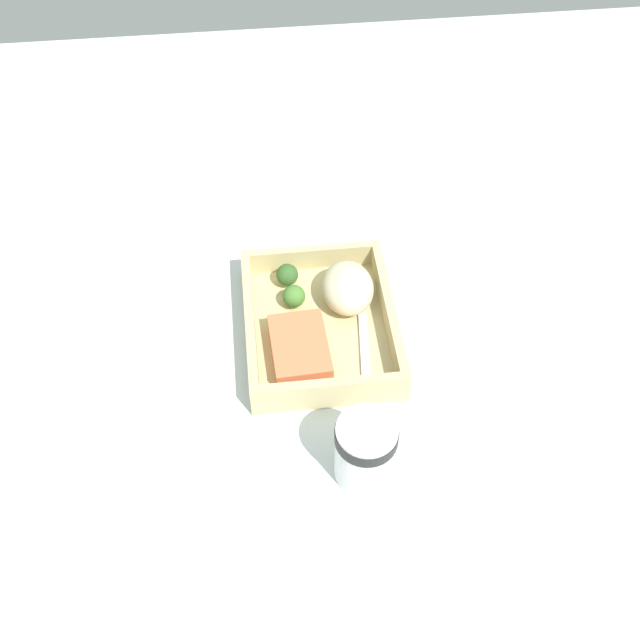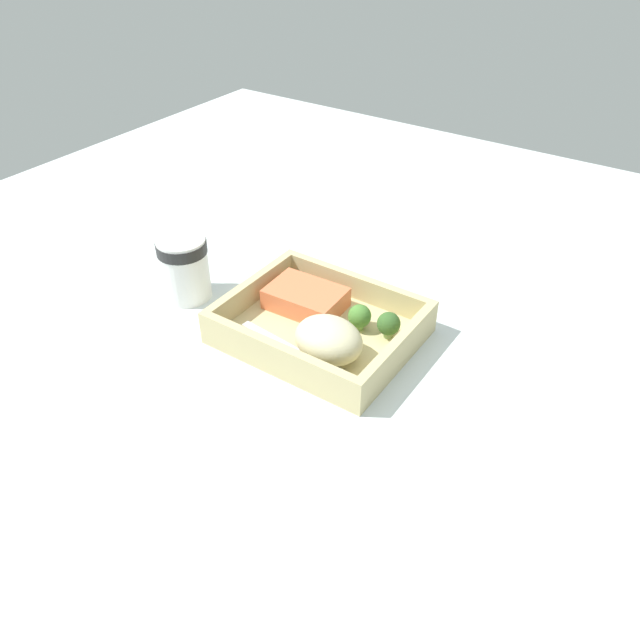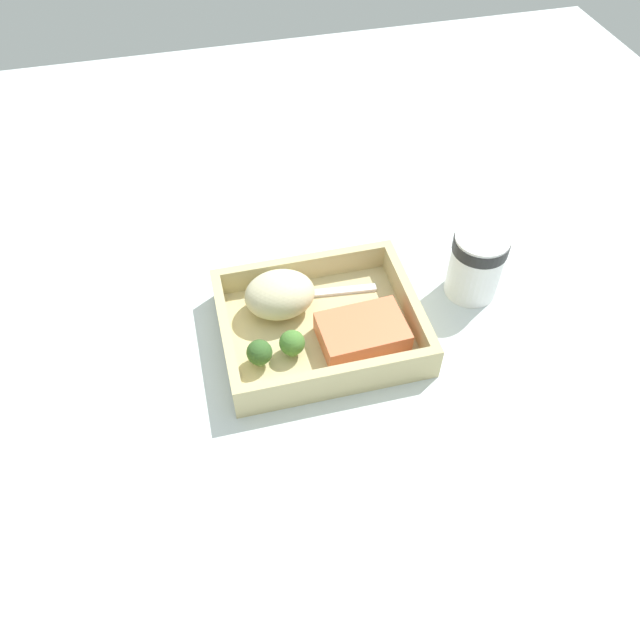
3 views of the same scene
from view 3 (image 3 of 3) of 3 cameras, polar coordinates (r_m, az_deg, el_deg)
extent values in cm
cube|color=silver|center=(78.69, 0.00, -1.77)|extent=(160.00, 160.00, 2.00)
cube|color=#C5B580|center=(77.45, 0.00, -1.02)|extent=(24.06, 19.50, 1.20)
cube|color=#C5B580|center=(81.80, -1.54, 4.82)|extent=(24.06, 1.20, 3.52)
cube|color=#C5B580|center=(70.17, 1.80, -5.34)|extent=(24.06, 1.20, 3.52)
cube|color=#C5B580|center=(78.28, 8.15, 1.64)|extent=(1.20, 17.10, 3.52)
cube|color=#C5B580|center=(74.72, -8.54, -1.45)|extent=(1.20, 17.10, 3.52)
cube|color=#EA7347|center=(74.81, 3.89, -1.16)|extent=(10.53, 7.53, 2.88)
ellipsoid|color=beige|center=(77.14, -3.70, 2.34)|extent=(8.78, 6.97, 5.52)
cylinder|color=#78A350|center=(74.12, -2.53, -2.78)|extent=(1.16, 1.16, 1.15)
sphere|color=#487C31|center=(73.01, -2.57, -2.09)|extent=(3.07, 3.07, 3.07)
cylinder|color=#7D9A59|center=(73.43, -5.48, -3.66)|extent=(1.15, 1.15, 1.24)
sphere|color=#355C27|center=(72.29, -5.56, -2.97)|extent=(3.03, 3.03, 3.03)
cube|color=silver|center=(80.79, 0.81, 2.57)|extent=(12.45, 2.38, 0.44)
cube|color=silver|center=(80.32, -4.77, 2.00)|extent=(3.61, 2.54, 0.44)
cylinder|color=white|center=(82.19, 14.06, 4.92)|extent=(6.78, 6.78, 9.25)
cylinder|color=black|center=(79.94, 14.51, 6.66)|extent=(6.99, 6.99, 1.66)
camera|label=1|loc=(0.87, 68.53, 39.52)|focal=42.00mm
camera|label=2|loc=(1.05, -35.30, 37.60)|focal=35.00mm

